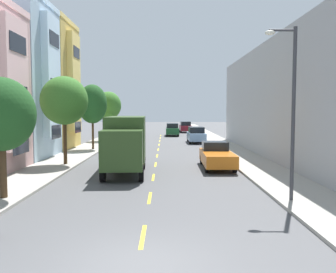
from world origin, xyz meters
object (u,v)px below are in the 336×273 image
(delivery_box_truck, at_px, (126,141))
(street_tree_nearest, at_px, (1,115))
(street_tree_second, at_px, (64,101))
(street_tree_farthest, at_px, (108,106))
(parked_suv_white, at_px, (121,137))
(parked_pickup_orange, at_px, (217,156))
(parked_pickup_red, at_px, (127,134))
(street_tree_third, at_px, (92,104))
(moving_forest_sedan, at_px, (172,129))
(street_lamp, at_px, (290,102))
(parked_suv_burgundy, at_px, (185,127))
(parked_suv_sky, at_px, (196,135))
(parked_sedan_black, at_px, (132,131))
(parked_wagon_silver, at_px, (136,128))

(delivery_box_truck, bearing_deg, street_tree_nearest, -122.49)
(street_tree_second, xyz_separation_m, street_tree_farthest, (0.00, 19.69, -0.10))
(parked_suv_white, xyz_separation_m, parked_pickup_orange, (8.47, -15.89, -0.16))
(parked_suv_white, height_order, parked_pickup_red, parked_suv_white)
(street_tree_nearest, height_order, delivery_box_truck, street_tree_nearest)
(street_tree_nearest, height_order, parked_pickup_orange, street_tree_nearest)
(parked_suv_white, distance_m, parked_pickup_orange, 18.01)
(street_tree_nearest, distance_m, street_tree_second, 9.88)
(delivery_box_truck, bearing_deg, street_tree_second, 150.14)
(street_tree_third, distance_m, street_tree_farthest, 9.84)
(parked_suv_white, relative_size, moving_forest_sedan, 1.01)
(street_lamp, xyz_separation_m, parked_pickup_red, (-10.22, 31.87, -3.50))
(street_tree_second, bearing_deg, moving_forest_sedan, 74.58)
(parked_suv_burgundy, xyz_separation_m, parked_suv_sky, (0.17, -20.39, 0.00))
(street_tree_second, relative_size, moving_forest_sedan, 1.29)
(street_tree_nearest, relative_size, parked_suv_sky, 1.09)
(parked_sedan_black, bearing_deg, parked_suv_burgundy, 48.81)
(street_tree_farthest, distance_m, street_lamp, 32.50)
(parked_suv_white, bearing_deg, moving_forest_sedan, 67.84)
(delivery_box_truck, xyz_separation_m, parked_suv_white, (-2.41, 17.60, -0.99))
(street_tree_farthest, bearing_deg, parked_suv_burgundy, 60.16)
(parked_suv_white, bearing_deg, parked_suv_burgundy, 69.99)
(parked_wagon_silver, height_order, parked_sedan_black, parked_wagon_silver)
(street_lamp, bearing_deg, parked_suv_sky, 93.03)
(parked_suv_sky, bearing_deg, parked_suv_white, -161.14)
(parked_wagon_silver, bearing_deg, street_lamp, -77.67)
(delivery_box_truck, height_order, moving_forest_sedan, delivery_box_truck)
(street_tree_farthest, bearing_deg, parked_suv_sky, -9.23)
(street_tree_second, height_order, parked_pickup_red, street_tree_second)
(street_tree_nearest, relative_size, parked_wagon_silver, 1.11)
(street_lamp, xyz_separation_m, parked_pickup_orange, (-1.70, 9.43, -3.50))
(parked_suv_sky, distance_m, moving_forest_sedan, 12.11)
(street_tree_farthest, distance_m, delivery_box_truck, 22.93)
(street_tree_nearest, distance_m, delivery_box_truck, 8.73)
(parked_suv_white, height_order, parked_suv_burgundy, same)
(parked_pickup_orange, distance_m, parked_sedan_black, 30.63)
(delivery_box_truck, bearing_deg, street_tree_farthest, 101.62)
(delivery_box_truck, relative_size, parked_suv_burgundy, 1.55)
(street_tree_second, bearing_deg, parked_pickup_red, 84.32)
(parked_suv_burgundy, bearing_deg, street_tree_second, -105.58)
(parked_suv_white, distance_m, moving_forest_sedan, 15.96)
(parked_pickup_orange, bearing_deg, parked_suv_white, 118.06)
(street_tree_third, height_order, moving_forest_sedan, street_tree_third)
(delivery_box_truck, bearing_deg, parked_suv_burgundy, 81.53)
(street_lamp, relative_size, moving_forest_sedan, 1.52)
(street_tree_second, relative_size, street_tree_third, 0.98)
(street_lamp, bearing_deg, street_tree_nearest, 177.58)
(parked_suv_burgundy, height_order, parked_suv_sky, same)
(street_tree_second, xyz_separation_m, parked_suv_sky, (10.86, 17.92, -3.64))
(parked_suv_burgundy, height_order, parked_wagon_silver, parked_suv_burgundy)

